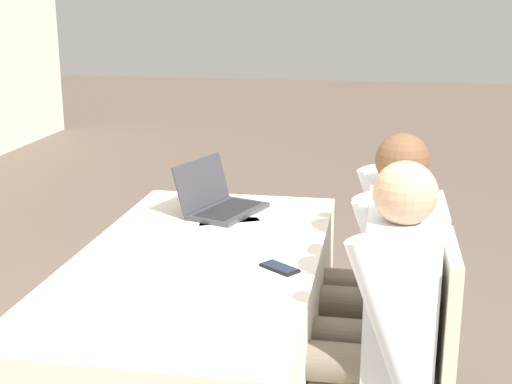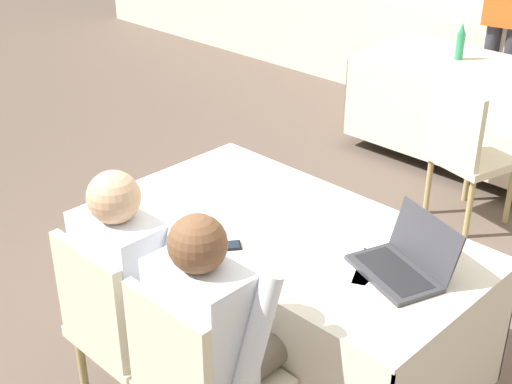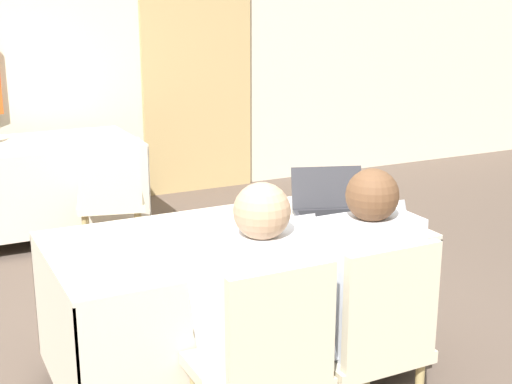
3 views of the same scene
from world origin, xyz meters
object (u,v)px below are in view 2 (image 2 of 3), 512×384
at_px(person_red_shirt, 507,17).
at_px(person_checkered_shirt, 139,281).
at_px(cell_phone, 224,246).
at_px(chair_near_left, 121,325).
at_px(chair_near_right, 198,381).
at_px(laptop, 403,263).
at_px(chair_far_spare, 466,150).
at_px(water_bottle, 460,42).
at_px(person_white_shirt, 218,332).

bearing_deg(person_red_shirt, person_checkered_shirt, -93.55).
relative_size(cell_phone, person_red_shirt, 0.10).
xyz_separation_m(chair_near_left, chair_near_right, (0.46, 0.00, 0.00)).
distance_m(cell_phone, person_checkered_shirt, 0.37).
relative_size(cell_phone, person_checkered_shirt, 0.13).
relative_size(laptop, chair_far_spare, 0.48).
distance_m(chair_near_left, person_checkered_shirt, 0.19).
height_order(cell_phone, water_bottle, water_bottle).
bearing_deg(water_bottle, chair_far_spare, -55.86).
distance_m(water_bottle, person_red_shirt, 0.68).
distance_m(cell_phone, chair_far_spare, 2.06).
relative_size(water_bottle, chair_far_spare, 0.31).
height_order(chair_near_right, person_red_shirt, person_red_shirt).
relative_size(chair_near_left, chair_far_spare, 1.00).
relative_size(water_bottle, person_red_shirt, 0.18).
bearing_deg(water_bottle, person_checkered_shirt, -81.13).
distance_m(chair_far_spare, person_white_shirt, 2.40).
height_order(chair_near_left, chair_far_spare, same).
distance_m(chair_far_spare, person_checkered_shirt, 2.38).
distance_m(water_bottle, chair_far_spare, 1.18).
relative_size(chair_near_left, chair_near_right, 1.00).
xyz_separation_m(laptop, chair_near_right, (-0.31, -0.79, -0.27)).
distance_m(cell_phone, chair_near_right, 0.59).
bearing_deg(chair_near_right, person_checkered_shirt, -12.63).
xyz_separation_m(laptop, person_white_shirt, (-0.31, -0.68, -0.11)).
height_order(chair_far_spare, person_checkered_shirt, person_checkered_shirt).
xyz_separation_m(person_checkered_shirt, person_white_shirt, (0.46, 0.00, 0.00)).
xyz_separation_m(water_bottle, chair_near_left, (0.52, -3.41, -0.36)).
height_order(chair_near_right, person_white_shirt, person_white_shirt).
distance_m(person_white_shirt, person_red_shirt, 4.11).
bearing_deg(person_checkered_shirt, person_white_shirt, -180.00).
bearing_deg(laptop, water_bottle, 135.78).
bearing_deg(person_checkered_shirt, cell_phone, -113.34).
distance_m(person_checkered_shirt, person_white_shirt, 0.46).
height_order(water_bottle, chair_far_spare, water_bottle).
height_order(chair_near_left, person_checkered_shirt, person_checkered_shirt).
distance_m(chair_far_spare, person_red_shirt, 1.77).
xyz_separation_m(chair_near_right, person_checkered_shirt, (-0.46, 0.10, 0.16)).
xyz_separation_m(chair_near_right, chair_far_spare, (-0.34, 2.48, 0.00)).
relative_size(person_checkered_shirt, person_red_shirt, 0.73).
bearing_deg(cell_phone, laptop, 66.60).
xyz_separation_m(person_white_shirt, person_red_shirt, (-0.97, 3.98, 0.26)).
xyz_separation_m(chair_near_left, person_checkered_shirt, (0.00, 0.10, 0.16)).
bearing_deg(person_white_shirt, chair_near_right, 90.00).
relative_size(chair_near_left, person_white_shirt, 0.78).
height_order(cell_phone, person_red_shirt, person_red_shirt).
distance_m(laptop, person_checkered_shirt, 1.03).
relative_size(person_checkered_shirt, person_white_shirt, 1.00).
xyz_separation_m(cell_phone, chair_far_spare, (-0.03, 2.04, -0.24)).
bearing_deg(person_red_shirt, chair_near_right, -87.50).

